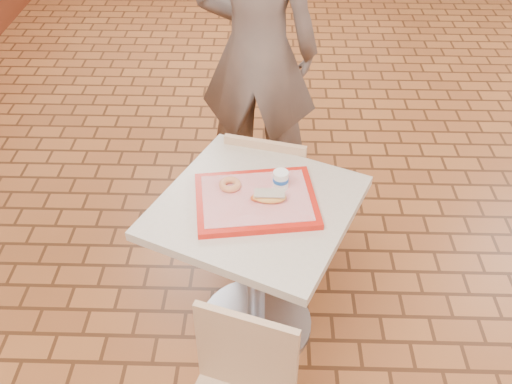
{
  "coord_description": "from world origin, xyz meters",
  "views": [
    {
      "loc": [
        -1.34,
        -2.48,
        2.36
      ],
      "look_at": [
        -1.39,
        -0.69,
        0.87
      ],
      "focal_mm": 40.0,
      "sensor_mm": 36.0,
      "label": 1
    }
  ],
  "objects_px": {
    "main_table": "(256,248)",
    "ring_donut": "(230,185)",
    "serving_tray": "(256,200)",
    "paper_cup": "(281,180)",
    "long_john_donut": "(269,197)",
    "chair_main_back": "(269,190)",
    "customer": "(257,51)"
  },
  "relations": [
    {
      "from": "main_table",
      "to": "serving_tray",
      "type": "height_order",
      "value": "serving_tray"
    },
    {
      "from": "main_table",
      "to": "ring_donut",
      "type": "distance_m",
      "value": 0.34
    },
    {
      "from": "main_table",
      "to": "long_john_donut",
      "type": "bearing_deg",
      "value": -19.45
    },
    {
      "from": "chair_main_back",
      "to": "paper_cup",
      "type": "height_order",
      "value": "paper_cup"
    },
    {
      "from": "long_john_donut",
      "to": "paper_cup",
      "type": "height_order",
      "value": "paper_cup"
    },
    {
      "from": "main_table",
      "to": "chair_main_back",
      "type": "xyz_separation_m",
      "value": [
        0.06,
        0.5,
        -0.07
      ]
    },
    {
      "from": "main_table",
      "to": "chair_main_back",
      "type": "bearing_deg",
      "value": 83.54
    },
    {
      "from": "paper_cup",
      "to": "serving_tray",
      "type": "bearing_deg",
      "value": -146.56
    },
    {
      "from": "customer",
      "to": "paper_cup",
      "type": "xyz_separation_m",
      "value": [
        0.13,
        -1.07,
        -0.06
      ]
    },
    {
      "from": "main_table",
      "to": "ring_donut",
      "type": "height_order",
      "value": "ring_donut"
    },
    {
      "from": "main_table",
      "to": "customer",
      "type": "bearing_deg",
      "value": 91.24
    },
    {
      "from": "chair_main_back",
      "to": "long_john_donut",
      "type": "height_order",
      "value": "long_john_donut"
    },
    {
      "from": "long_john_donut",
      "to": "paper_cup",
      "type": "distance_m",
      "value": 0.1
    },
    {
      "from": "ring_donut",
      "to": "paper_cup",
      "type": "height_order",
      "value": "paper_cup"
    },
    {
      "from": "paper_cup",
      "to": "main_table",
      "type": "bearing_deg",
      "value": -146.56
    },
    {
      "from": "chair_main_back",
      "to": "serving_tray",
      "type": "relative_size",
      "value": 1.73
    },
    {
      "from": "main_table",
      "to": "chair_main_back",
      "type": "relative_size",
      "value": 0.95
    },
    {
      "from": "chair_main_back",
      "to": "serving_tray",
      "type": "distance_m",
      "value": 0.61
    },
    {
      "from": "main_table",
      "to": "ring_donut",
      "type": "relative_size",
      "value": 8.72
    },
    {
      "from": "main_table",
      "to": "serving_tray",
      "type": "relative_size",
      "value": 1.64
    },
    {
      "from": "chair_main_back",
      "to": "customer",
      "type": "distance_m",
      "value": 0.79
    },
    {
      "from": "customer",
      "to": "long_john_donut",
      "type": "distance_m",
      "value": 1.16
    },
    {
      "from": "customer",
      "to": "serving_tray",
      "type": "height_order",
      "value": "customer"
    },
    {
      "from": "main_table",
      "to": "paper_cup",
      "type": "xyz_separation_m",
      "value": [
        0.1,
        0.07,
        0.34
      ]
    },
    {
      "from": "chair_main_back",
      "to": "long_john_donut",
      "type": "bearing_deg",
      "value": 103.34
    },
    {
      "from": "main_table",
      "to": "long_john_donut",
      "type": "xyz_separation_m",
      "value": [
        0.05,
        -0.02,
        0.32
      ]
    },
    {
      "from": "customer",
      "to": "paper_cup",
      "type": "relative_size",
      "value": 22.89
    },
    {
      "from": "main_table",
      "to": "paper_cup",
      "type": "bearing_deg",
      "value": 33.44
    },
    {
      "from": "serving_tray",
      "to": "long_john_donut",
      "type": "distance_m",
      "value": 0.07
    },
    {
      "from": "serving_tray",
      "to": "ring_donut",
      "type": "xyz_separation_m",
      "value": [
        -0.11,
        0.06,
        0.03
      ]
    },
    {
      "from": "chair_main_back",
      "to": "ring_donut",
      "type": "bearing_deg",
      "value": 82.61
    },
    {
      "from": "serving_tray",
      "to": "long_john_donut",
      "type": "relative_size",
      "value": 3.33
    }
  ]
}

